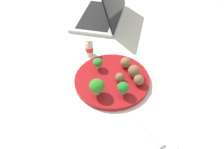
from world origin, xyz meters
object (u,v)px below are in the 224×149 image
object	(u,v)px
meatball_front_left	(126,63)
fork	(151,133)
broccoli_floret_back_right	(97,86)
broccoli_floret_front_left	(124,87)
meatball_back_left	(139,80)
knife	(141,139)
broccoli_floret_far_rim	(98,63)
laptop	(103,12)
yogurt_bottle	(89,48)
meatball_mid_left	(120,77)
napkin	(145,135)
plate	(112,80)
meatball_center	(134,71)

from	to	relation	value
meatball_front_left	fork	xyz separation A→B (m)	(0.29, -0.07, -0.03)
broccoli_floret_back_right	broccoli_floret_front_left	size ratio (longest dim) A/B	1.22
meatball_back_left	knife	world-z (taller)	meatball_back_left
meatball_back_left	meatball_front_left	bearing A→B (deg)	178.05
broccoli_floret_back_right	broccoli_floret_far_rim	world-z (taller)	broccoli_floret_back_right
meatball_front_left	knife	bearing A→B (deg)	-20.68
meatball_front_left	laptop	world-z (taller)	laptop
broccoli_floret_far_rim	knife	bearing A→B (deg)	-1.88
broccoli_floret_back_right	meatball_back_left	xyz separation A→B (m)	(0.03, 0.15, -0.02)
yogurt_bottle	laptop	bearing A→B (deg)	143.34
meatball_mid_left	knife	size ratio (longest dim) A/B	0.23
broccoli_floret_front_left	yogurt_bottle	xyz separation A→B (m)	(-0.27, -0.02, -0.01)
broccoli_floret_far_rim	fork	distance (m)	0.33
broccoli_floret_front_left	napkin	distance (m)	0.17
broccoli_floret_front_left	knife	xyz separation A→B (m)	(0.17, -0.04, -0.04)
meatball_mid_left	fork	size ratio (longest dim) A/B	0.28
knife	broccoli_floret_far_rim	bearing A→B (deg)	178.12
napkin	plate	bearing A→B (deg)	176.43
meatball_center	laptop	size ratio (longest dim) A/B	0.12
meatball_front_left	napkin	world-z (taller)	meatball_front_left
plate	meatball_mid_left	distance (m)	0.04
meatball_mid_left	meatball_front_left	xyz separation A→B (m)	(-0.06, 0.06, 0.00)
broccoli_floret_front_left	laptop	distance (m)	0.53
yogurt_bottle	laptop	distance (m)	0.29
meatball_center	laptop	world-z (taller)	laptop
plate	broccoli_floret_far_rim	size ratio (longest dim) A/B	6.37
meatball_mid_left	meatball_center	xyz separation A→B (m)	(0.00, 0.06, 0.01)
broccoli_floret_front_left	knife	world-z (taller)	broccoli_floret_front_left
broccoli_floret_back_right	laptop	bearing A→B (deg)	152.31
fork	knife	world-z (taller)	same
broccoli_floret_front_left	meatball_mid_left	world-z (taller)	broccoli_floret_front_left
meatball_center	meatball_back_left	distance (m)	0.04
broccoli_floret_back_right	knife	world-z (taller)	broccoli_floret_back_right
plate	napkin	bearing A→B (deg)	-3.57
broccoli_floret_far_rim	meatball_mid_left	size ratio (longest dim) A/B	1.30
broccoli_floret_back_right	napkin	size ratio (longest dim) A/B	0.36
napkin	meatball_center	bearing A→B (deg)	157.00
plate	meatball_front_left	distance (m)	0.09
napkin	meatball_mid_left	bearing A→B (deg)	171.22
meatball_center	laptop	xyz separation A→B (m)	(-0.44, 0.08, -0.00)
broccoli_floret_far_rim	yogurt_bottle	size ratio (longest dim) A/B	0.56
meatball_mid_left	laptop	size ratio (longest dim) A/B	0.09
plate	broccoli_floret_back_right	distance (m)	0.10
meatball_front_left	knife	world-z (taller)	meatball_front_left
broccoli_floret_back_right	yogurt_bottle	world-z (taller)	yogurt_bottle
plate	broccoli_floret_front_left	size ratio (longest dim) A/B	5.64
fork	broccoli_floret_far_rim	bearing A→B (deg)	-175.60
broccoli_floret_far_rim	meatball_front_left	size ratio (longest dim) A/B	1.06
fork	broccoli_floret_back_right	bearing A→B (deg)	-158.87
broccoli_floret_front_left	laptop	bearing A→B (deg)	162.40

